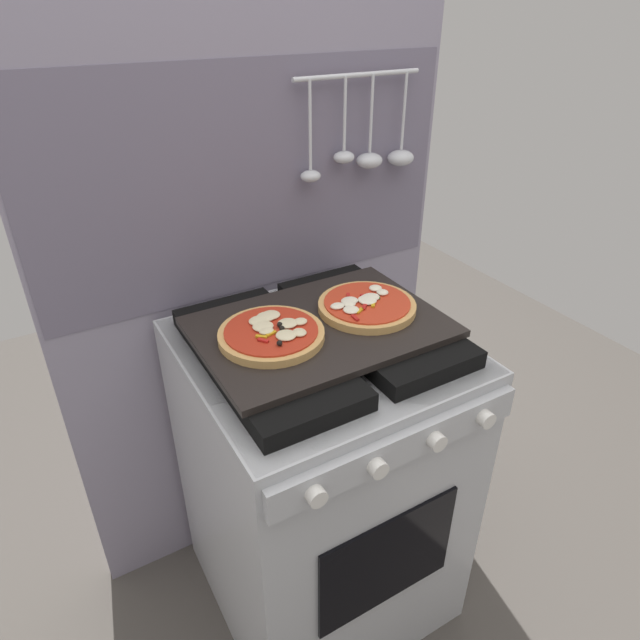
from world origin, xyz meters
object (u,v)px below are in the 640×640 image
baking_tray (320,327)px  pizza_left (272,334)px  stove (320,475)px  pizza_right (366,305)px

baking_tray → pizza_left: 0.12m
stove → pizza_right: bearing=2.3°
pizza_left → stove: bearing=-0.1°
baking_tray → pizza_right: size_ratio=2.38×
stove → baking_tray: 0.46m
pizza_left → baking_tray: bearing=0.7°
pizza_right → stove: bearing=-177.7°
pizza_right → baking_tray: bearing=-178.4°
pizza_right → pizza_left: bearing=-178.8°
baking_tray → pizza_right: pizza_right is taller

